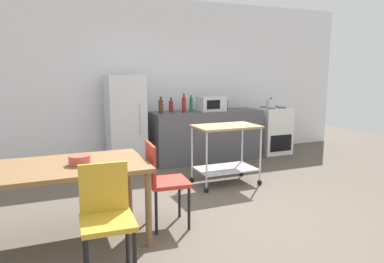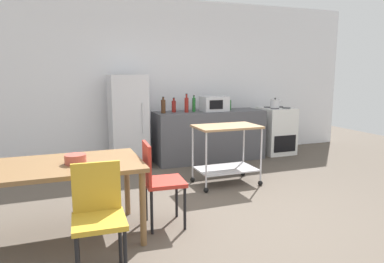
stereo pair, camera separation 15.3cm
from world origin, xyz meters
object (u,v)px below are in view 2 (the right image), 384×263
object	(u,v)px
chair_mustard	(98,212)
stove_oven	(276,131)
kitchen_cart	(227,145)
chair_red	(158,178)
bottle_wine	(163,106)
refrigerator	(128,121)
bottle_hot_sauce	(187,105)
microwave	(214,104)
fruit_bowl	(75,159)
bottle_soy_sauce	(194,104)
kettle	(275,103)
bottle_sparkling_water	(229,104)
bottle_olive_oil	(174,106)
dining_table	(60,172)

from	to	relation	value
chair_mustard	stove_oven	distance (m)	4.88
stove_oven	kitchen_cart	xyz separation A→B (m)	(-1.79, -1.40, 0.12)
chair_red	bottle_wine	xyz separation A→B (m)	(0.75, 2.37, 0.50)
refrigerator	bottle_hot_sauce	size ratio (longest dim) A/B	4.78
microwave	fruit_bowl	world-z (taller)	microwave
fruit_bowl	bottle_soy_sauce	bearing A→B (deg)	48.82
bottle_hot_sauce	fruit_bowl	world-z (taller)	bottle_hot_sauce
kettle	fruit_bowl	bearing A→B (deg)	-148.09
refrigerator	bottle_sparkling_water	bearing A→B (deg)	-0.28
bottle_olive_oil	fruit_bowl	distance (m)	3.05
chair_red	dining_table	bearing A→B (deg)	92.06
microwave	kettle	bearing A→B (deg)	-2.66
bottle_olive_oil	fruit_bowl	world-z (taller)	bottle_olive_oil
bottle_wine	bottle_olive_oil	bearing A→B (deg)	22.58
refrigerator	fruit_bowl	distance (m)	2.70
bottle_wine	bottle_olive_oil	distance (m)	0.24
stove_oven	bottle_soy_sauce	bearing A→B (deg)	-179.96
refrigerator	chair_mustard	bearing A→B (deg)	-104.91
stove_oven	bottle_sparkling_water	size ratio (longest dim) A/B	3.89
bottle_olive_oil	kitchen_cart	bearing A→B (deg)	-77.66
bottle_sparkling_water	fruit_bowl	distance (m)	3.81
stove_oven	bottle_sparkling_water	bearing A→B (deg)	175.92
bottle_olive_oil	bottle_hot_sauce	distance (m)	0.23
bottle_sparkling_water	bottle_soy_sauce	bearing A→B (deg)	-174.28
chair_red	fruit_bowl	size ratio (longest dim) A/B	4.52
bottle_wine	kettle	world-z (taller)	bottle_wine
kitchen_cart	bottle_wine	xyz separation A→B (m)	(-0.53, 1.35, 0.45)
kitchen_cart	chair_mustard	bearing A→B (deg)	-138.84
chair_mustard	kitchen_cart	size ratio (longest dim) A/B	0.98
bottle_wine	microwave	bearing A→B (deg)	0.73
bottle_wine	bottle_soy_sauce	bearing A→B (deg)	5.13
bottle_hot_sauce	bottle_soy_sauce	size ratio (longest dim) A/B	1.12
stove_oven	bottle_hot_sauce	bearing A→B (deg)	-178.07
bottle_wine	microwave	distance (m)	0.96
bottle_olive_oil	microwave	xyz separation A→B (m)	(0.74, -0.08, 0.02)
bottle_soy_sauce	kettle	xyz separation A→B (m)	(1.62, -0.10, -0.03)
bottle_soy_sauce	fruit_bowl	world-z (taller)	bottle_soy_sauce
stove_oven	kettle	world-z (taller)	kettle
microwave	bottle_olive_oil	bearing A→B (deg)	173.98
bottle_hot_sauce	microwave	bearing A→B (deg)	2.50
bottle_soy_sauce	bottle_sparkling_water	bearing A→B (deg)	5.72
chair_red	microwave	bearing A→B (deg)	-31.57
bottle_wine	fruit_bowl	world-z (taller)	bottle_wine
stove_oven	fruit_bowl	xyz separation A→B (m)	(-3.87, -2.44, 0.34)
bottle_hot_sauce	microwave	world-z (taller)	bottle_hot_sauce
dining_table	bottle_sparkling_water	size ratio (longest dim) A/B	6.34
chair_mustard	microwave	size ratio (longest dim) A/B	1.93
chair_red	chair_mustard	world-z (taller)	same
stove_oven	bottle_olive_oil	distance (m)	2.18
chair_red	bottle_wine	world-z (taller)	bottle_wine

